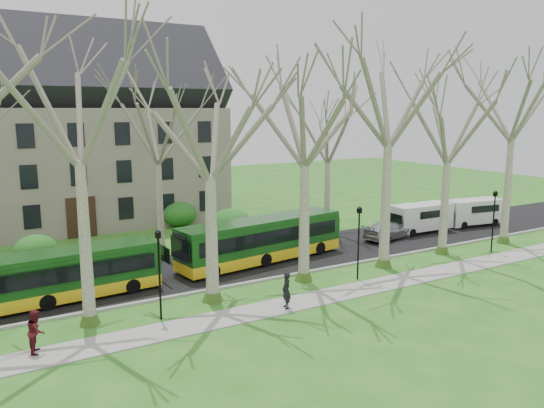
{
  "coord_description": "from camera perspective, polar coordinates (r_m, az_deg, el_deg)",
  "views": [
    {
      "loc": [
        -13.48,
        -24.42,
        9.93
      ],
      "look_at": [
        2.48,
        3.0,
        4.23
      ],
      "focal_mm": 35.0,
      "sensor_mm": 36.0,
      "label": 1
    }
  ],
  "objects": [
    {
      "name": "tree_row_verge",
      "position": [
        28.3,
        -1.59,
        4.25
      ],
      "size": [
        49.0,
        7.0,
        14.0
      ],
      "color": "gray",
      "rests_on": "ground"
    },
    {
      "name": "pedestrian_b",
      "position": [
        24.31,
        -24.03,
        -12.37
      ],
      "size": [
        0.87,
        1.02,
        1.81
      ],
      "primitive_type": "imported",
      "rotation": [
        0.0,
        0.0,
        1.33
      ],
      "color": "#52121C",
      "rests_on": "sidewalk"
    },
    {
      "name": "road",
      "position": [
        34.27,
        -5.73,
        -6.65
      ],
      "size": [
        80.0,
        8.0,
        0.06
      ],
      "primitive_type": "cube",
      "color": "black",
      "rests_on": "ground"
    },
    {
      "name": "sidewalk",
      "position": [
        27.57,
        1.32,
        -10.86
      ],
      "size": [
        70.0,
        2.0,
        0.06
      ],
      "primitive_type": "cube",
      "color": "gray",
      "rests_on": "ground"
    },
    {
      "name": "van_b",
      "position": [
        48.48,
        20.8,
        -0.87
      ],
      "size": [
        5.4,
        2.66,
        2.26
      ],
      "primitive_type": null,
      "rotation": [
        0.0,
        0.0,
        -0.16
      ],
      "color": "silver",
      "rests_on": "road"
    },
    {
      "name": "sedan",
      "position": [
        41.69,
        12.36,
        -2.79
      ],
      "size": [
        4.96,
        2.86,
        1.35
      ],
      "primitive_type": "imported",
      "rotation": [
        0.0,
        0.0,
        1.79
      ],
      "color": "#9D9DA2",
      "rests_on": "road"
    },
    {
      "name": "lamp_row",
      "position": [
        28.0,
        -0.26,
        -5.04
      ],
      "size": [
        36.22,
        0.22,
        4.3
      ],
      "color": "black",
      "rests_on": "ground"
    },
    {
      "name": "tree_row_far",
      "position": [
        37.65,
        -11.23,
        4.0
      ],
      "size": [
        33.0,
        7.0,
        12.0
      ],
      "color": "gray",
      "rests_on": "ground"
    },
    {
      "name": "bus_lead",
      "position": [
        29.77,
        -22.49,
        -7.21
      ],
      "size": [
        11.01,
        2.98,
        2.72
      ],
      "primitive_type": null,
      "rotation": [
        0.0,
        0.0,
        0.07
      ],
      "color": "#144615",
      "rests_on": "road"
    },
    {
      "name": "bus_follow",
      "position": [
        34.67,
        -1.08,
        -3.83
      ],
      "size": [
        11.97,
        4.06,
        2.94
      ],
      "primitive_type": null,
      "rotation": [
        0.0,
        0.0,
        0.14
      ],
      "color": "#144615",
      "rests_on": "road"
    },
    {
      "name": "ground",
      "position": [
        29.6,
        -1.24,
        -9.41
      ],
      "size": [
        120.0,
        120.0,
        0.0
      ],
      "primitive_type": "plane",
      "color": "#29681D",
      "rests_on": "ground"
    },
    {
      "name": "van_a",
      "position": [
        44.49,
        15.71,
        -1.49
      ],
      "size": [
        5.35,
        2.09,
        2.31
      ],
      "primitive_type": null,
      "rotation": [
        0.0,
        0.0,
        -0.03
      ],
      "color": "silver",
      "rests_on": "road"
    },
    {
      "name": "building",
      "position": [
        49.03,
        -21.58,
        7.31
      ],
      "size": [
        26.5,
        12.2,
        16.0
      ],
      "color": "gray",
      "rests_on": "ground"
    },
    {
      "name": "pedestrian_a",
      "position": [
        26.86,
        1.55,
        -9.27
      ],
      "size": [
        0.58,
        0.75,
        1.85
      ],
      "primitive_type": "imported",
      "rotation": [
        0.0,
        0.0,
        -1.79
      ],
      "color": "black",
      "rests_on": "sidewalk"
    },
    {
      "name": "hedges",
      "position": [
        40.41,
        -16.86,
        -3.02
      ],
      "size": [
        30.6,
        8.6,
        2.0
      ],
      "color": "#18551A",
      "rests_on": "ground"
    },
    {
      "name": "curb",
      "position": [
        30.83,
        -2.61,
        -8.47
      ],
      "size": [
        80.0,
        0.25,
        0.14
      ],
      "primitive_type": "cube",
      "color": "#A5A39E",
      "rests_on": "ground"
    }
  ]
}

